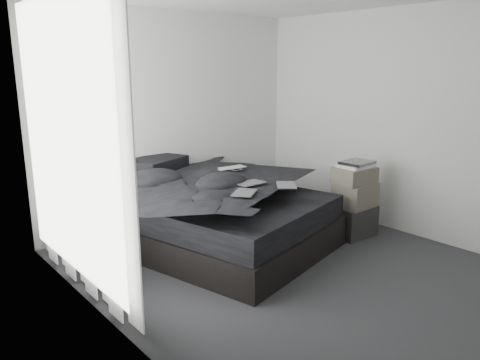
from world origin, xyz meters
TOP-DOWN VIEW (x-y plane):
  - floor at (0.00, 0.00)m, footprint 3.60×4.20m
  - wall_back at (0.00, 2.10)m, footprint 3.60×0.01m
  - wall_left at (-1.80, 0.00)m, footprint 0.01×4.20m
  - wall_right at (1.80, 0.00)m, footprint 0.01×4.20m
  - window_left at (-1.78, 0.90)m, footprint 0.02×2.00m
  - curtain_left at (-1.73, 0.90)m, footprint 0.06×2.12m
  - bed at (-0.20, 1.02)m, footprint 2.27×2.70m
  - mattress at (-0.20, 1.02)m, footprint 2.19×2.61m
  - duvet at (-0.18, 0.96)m, footprint 2.15×2.35m
  - pillow_lower at (-0.46, 1.89)m, footprint 0.80×0.63m
  - pillow_upper at (-0.38, 1.89)m, footprint 0.77×0.65m
  - laptop at (0.21, 1.18)m, footprint 0.39×0.27m
  - comic_a at (-0.33, 0.34)m, footprint 0.35×0.33m
  - comic_b at (-0.03, 0.59)m, footprint 0.30×0.20m
  - comic_c at (0.19, 0.29)m, footprint 0.34×0.35m
  - side_stand at (-1.49, 1.11)m, footprint 0.40×0.40m
  - papers at (-1.48, 1.10)m, footprint 0.27×0.21m
  - floor_books at (-1.42, 0.77)m, footprint 0.20×0.25m
  - box_lower at (1.22, 0.21)m, footprint 0.50×0.40m
  - box_mid at (1.23, 0.19)m, footprint 0.46×0.37m
  - box_upper at (1.21, 0.21)m, footprint 0.46×0.39m
  - art_book_white at (1.22, 0.21)m, footprint 0.38×0.31m
  - art_book_snake at (1.23, 0.19)m, footprint 0.37×0.30m

SIDE VIEW (x-z plane):
  - floor at x=0.00m, z-range -0.01..0.01m
  - floor_books at x=-1.42m, z-range 0.00..0.15m
  - bed at x=-0.20m, z-range 0.00..0.32m
  - box_lower at x=1.22m, z-range 0.00..0.36m
  - side_stand at x=-1.49m, z-range 0.00..0.67m
  - mattress at x=-0.20m, z-range 0.32..0.57m
  - box_mid at x=1.23m, z-range 0.36..0.63m
  - pillow_lower at x=-0.46m, z-range 0.57..0.73m
  - papers at x=-1.48m, z-range 0.67..0.69m
  - duvet at x=-0.18m, z-range 0.57..0.84m
  - box_upper at x=1.21m, z-range 0.63..0.82m
  - pillow_upper at x=-0.38m, z-range 0.73..0.88m
  - art_book_white at x=1.22m, z-range 0.82..0.86m
  - comic_a at x=-0.33m, z-range 0.84..0.85m
  - comic_b at x=-0.03m, z-range 0.85..0.86m
  - laptop at x=0.21m, z-range 0.84..0.87m
  - comic_c at x=0.19m, z-range 0.86..0.87m
  - art_book_snake at x=1.23m, z-range 0.86..0.89m
  - curtain_left at x=-1.73m, z-range 0.04..2.52m
  - wall_back at x=0.00m, z-range 0.00..2.60m
  - wall_left at x=-1.80m, z-range 0.00..2.60m
  - wall_right at x=1.80m, z-range 0.00..2.60m
  - window_left at x=-1.78m, z-range 0.20..2.50m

